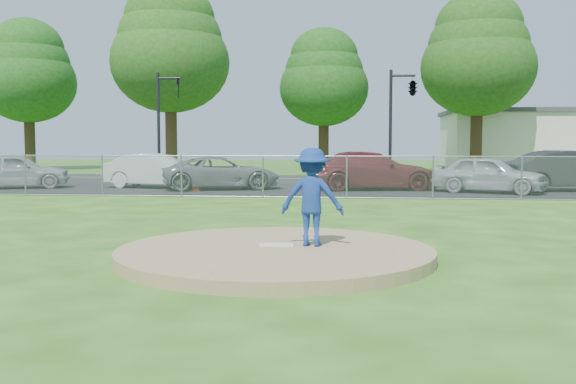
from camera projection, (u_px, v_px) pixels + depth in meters
name	position (u px, v px, depth m)	size (l,w,h in m)	color
ground	(315.00, 203.00, 20.87)	(120.00, 120.00, 0.00)	#265913
pitchers_mound	(275.00, 254.00, 10.95)	(5.40, 5.40, 0.20)	#967952
pitching_rubber	(277.00, 245.00, 11.14)	(0.60, 0.15, 0.04)	white
chain_link_fence	(318.00, 177.00, 22.79)	(40.00, 0.06, 1.50)	gray
parking_lot	(325.00, 189.00, 27.31)	(50.00, 8.00, 0.01)	black
street	(332.00, 179.00, 34.74)	(60.00, 7.00, 0.01)	black
commercial_building	(559.00, 140.00, 46.72)	(16.40, 9.40, 4.30)	beige
tree_far_left	(28.00, 70.00, 45.49)	(6.72, 6.72, 10.74)	#342413
tree_left	(170.00, 47.00, 42.23)	(7.84, 7.84, 12.53)	#3D2816
tree_center	(324.00, 77.00, 44.26)	(6.16, 6.16, 9.84)	#372114
tree_right	(478.00, 54.00, 41.10)	(7.28, 7.28, 11.63)	#352013
traffic_signal_left	(163.00, 116.00, 33.45)	(1.28, 0.20, 5.60)	black
traffic_signal_center	(410.00, 89.00, 31.97)	(1.42, 2.48, 5.60)	black
pitcher	(312.00, 197.00, 11.11)	(1.10, 0.63, 1.70)	navy
traffic_cone	(196.00, 183.00, 26.04)	(0.34, 0.34, 0.67)	#FF440D
parked_car_silver	(16.00, 171.00, 27.58)	(1.77, 4.40, 1.50)	#B0B0B5
parked_car_white	(156.00, 171.00, 27.86)	(1.57, 4.49, 1.48)	silver
parked_car_gray	(221.00, 173.00, 27.02)	(2.27, 4.93, 1.37)	slate
parked_car_darkred	(372.00, 171.00, 26.75)	(2.22, 5.46, 1.59)	maroon
parked_car_pearl	(489.00, 174.00, 25.12)	(1.73, 4.29, 1.46)	#B8BBBD
parked_car_charcoal	(569.00, 171.00, 26.05)	(1.74, 5.00, 1.65)	#242427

